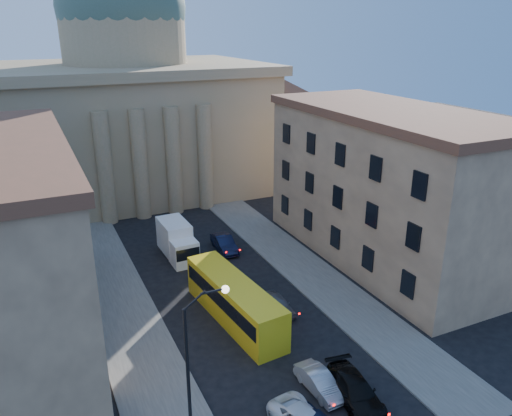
{
  "coord_description": "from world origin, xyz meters",
  "views": [
    {
      "loc": [
        -13.64,
        -13.84,
        21.81
      ],
      "look_at": [
        1.58,
        18.61,
        8.62
      ],
      "focal_mm": 35.0,
      "sensor_mm": 36.0,
      "label": 1
    }
  ],
  "objects_px": {
    "street_lamp": "(196,350)",
    "box_truck": "(177,241)",
    "car_right_near": "(319,382)",
    "city_bus": "(234,300)"
  },
  "relations": [
    {
      "from": "street_lamp",
      "to": "box_truck",
      "type": "bearing_deg",
      "value": 76.3
    },
    {
      "from": "car_right_near",
      "to": "box_truck",
      "type": "xyz_separation_m",
      "value": [
        -2.38,
        22.74,
        0.97
      ]
    },
    {
      "from": "car_right_near",
      "to": "box_truck",
      "type": "bearing_deg",
      "value": 92.84
    },
    {
      "from": "car_right_near",
      "to": "box_truck",
      "type": "relative_size",
      "value": 0.64
    },
    {
      "from": "street_lamp",
      "to": "car_right_near",
      "type": "distance_m",
      "value": 9.11
    },
    {
      "from": "box_truck",
      "to": "car_right_near",
      "type": "bearing_deg",
      "value": -85.54
    },
    {
      "from": "street_lamp",
      "to": "car_right_near",
      "type": "xyz_separation_m",
      "value": [
        7.85,
        -0.29,
        -4.62
      ]
    },
    {
      "from": "car_right_near",
      "to": "city_bus",
      "type": "xyz_separation_m",
      "value": [
        -1.68,
        9.82,
        1.11
      ]
    },
    {
      "from": "box_truck",
      "to": "street_lamp",
      "type": "bearing_deg",
      "value": -105.21
    },
    {
      "from": "street_lamp",
      "to": "box_truck",
      "type": "height_order",
      "value": "street_lamp"
    }
  ]
}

